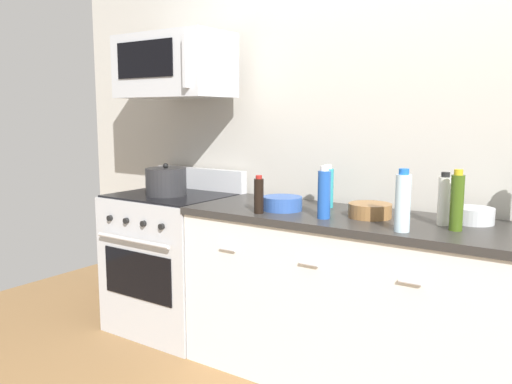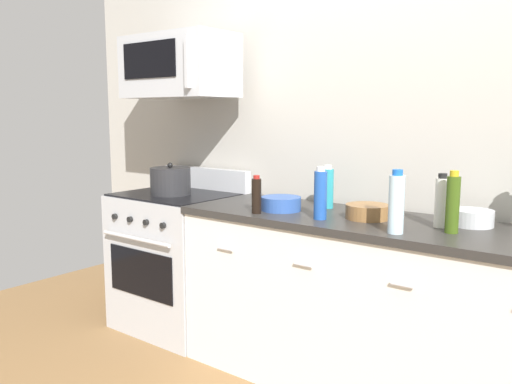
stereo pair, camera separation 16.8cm
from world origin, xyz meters
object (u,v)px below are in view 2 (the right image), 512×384
(bottle_soy_sauce_dark, at_px, (257,195))
(bottle_water_clear, at_px, (396,203))
(range_oven, at_px, (178,259))
(bowl_wooden_salad, at_px, (367,211))
(bottle_vinegar_white, at_px, (441,202))
(bottle_olive_oil, at_px, (453,204))
(microwave, at_px, (179,67))
(bottle_soda_blue, at_px, (320,194))
(stockpot, at_px, (170,181))
(bowl_steel_prep, at_px, (472,217))
(bowl_blue_mixing, at_px, (281,203))
(bottle_dish_soap, at_px, (328,188))

(bottle_soy_sauce_dark, relative_size, bottle_water_clear, 0.72)
(range_oven, distance_m, bowl_wooden_salad, 1.47)
(bottle_vinegar_white, xyz_separation_m, bottle_olive_oil, (0.08, -0.09, 0.01))
(microwave, height_order, bottle_olive_oil, microwave)
(bowl_wooden_salad, bearing_deg, bottle_olive_oil, -8.73)
(range_oven, bearing_deg, bottle_water_clear, -7.85)
(bottle_soda_blue, relative_size, stockpot, 1.02)
(bottle_vinegar_white, bearing_deg, bowl_steel_prep, 48.96)
(bowl_steel_prep, bearing_deg, bottle_soy_sauce_dark, -159.54)
(bottle_soy_sauce_dark, bearing_deg, bowl_blue_mixing, 70.28)
(bottle_soy_sauce_dark, xyz_separation_m, bottle_olive_oil, (0.98, 0.16, 0.04))
(bottle_soda_blue, bearing_deg, bottle_olive_oil, 8.29)
(bottle_olive_oil, height_order, bowl_steel_prep, bottle_olive_oil)
(bottle_soda_blue, distance_m, bowl_wooden_salad, 0.26)
(bottle_dish_soap, height_order, bowl_steel_prep, bottle_dish_soap)
(range_oven, xyz_separation_m, bottle_olive_oil, (1.83, -0.06, 0.58))
(bottle_dish_soap, distance_m, bottle_olive_oil, 0.79)
(range_oven, xyz_separation_m, bottle_soda_blue, (1.20, -0.16, 0.58))
(bottle_dish_soap, bearing_deg, bottle_olive_oil, -15.46)
(stockpot, bearing_deg, bowl_blue_mixing, -1.37)
(bottle_soda_blue, xyz_separation_m, bowl_blue_mixing, (-0.30, 0.08, -0.09))
(bowl_wooden_salad, bearing_deg, microwave, 178.31)
(range_oven, bearing_deg, bowl_blue_mixing, -4.73)
(bottle_water_clear, distance_m, bowl_wooden_salad, 0.35)
(bowl_steel_prep, bearing_deg, bottle_water_clear, -120.91)
(range_oven, height_order, bottle_olive_oil, bottle_olive_oil)
(bottle_soy_sauce_dark, bearing_deg, stockpot, 168.46)
(bottle_soda_blue, distance_m, bottle_vinegar_white, 0.58)
(bottle_olive_oil, relative_size, stockpot, 1.06)
(microwave, relative_size, bowl_wooden_salad, 3.37)
(bowl_steel_prep, bearing_deg, bowl_blue_mixing, -166.77)
(range_oven, distance_m, bottle_olive_oil, 1.92)
(bottle_dish_soap, distance_m, stockpot, 1.08)
(bottle_olive_oil, relative_size, bowl_blue_mixing, 1.28)
(bowl_blue_mixing, bearing_deg, bottle_dish_soap, 53.66)
(range_oven, height_order, bottle_soy_sauce_dark, bottle_soy_sauce_dark)
(microwave, height_order, bowl_blue_mixing, microwave)
(bottle_soda_blue, distance_m, bottle_water_clear, 0.44)
(bowl_blue_mixing, height_order, stockpot, stockpot)
(bottle_water_clear, height_order, stockpot, bottle_water_clear)
(bottle_soda_blue, relative_size, bowl_steel_prep, 1.38)
(bottle_soy_sauce_dark, bearing_deg, bowl_wooden_salad, 23.34)
(bottle_olive_oil, bearing_deg, bottle_vinegar_white, 131.94)
(bottle_soda_blue, relative_size, bottle_vinegar_white, 1.05)
(bottle_olive_oil, xyz_separation_m, bowl_wooden_salad, (-0.44, 0.07, -0.09))
(bowl_steel_prep, bearing_deg, range_oven, -175.40)
(bottle_water_clear, bearing_deg, stockpot, 174.00)
(stockpot, bearing_deg, bottle_soy_sauce_dark, -11.54)
(bottle_water_clear, height_order, bottle_dish_soap, bottle_water_clear)
(bowl_steel_prep, bearing_deg, bottle_dish_soap, -179.79)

